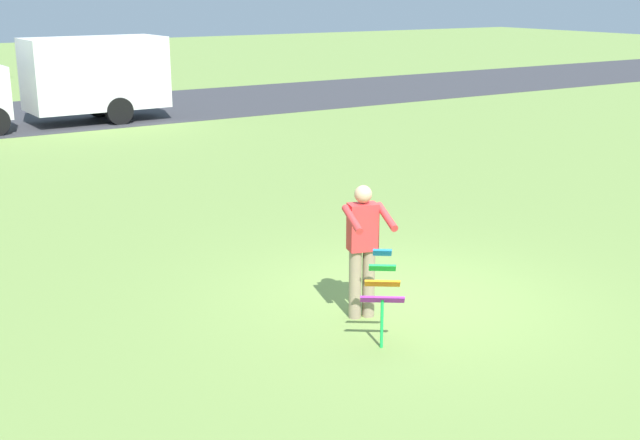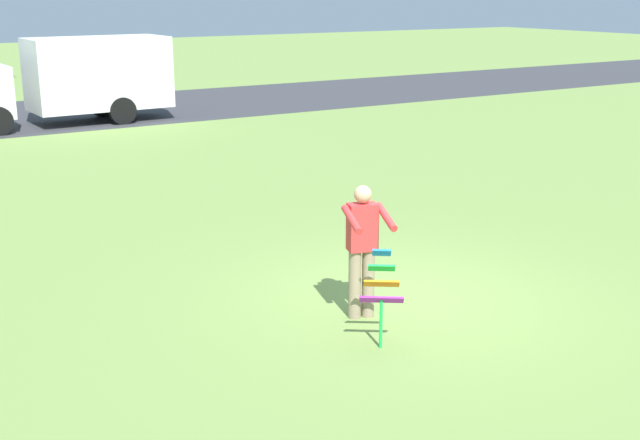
# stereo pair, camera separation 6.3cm
# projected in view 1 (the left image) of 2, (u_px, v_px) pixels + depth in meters

# --- Properties ---
(ground_plane) EXTENTS (120.00, 120.00, 0.00)m
(ground_plane) POSITION_uv_depth(u_px,v_px,m) (405.00, 298.00, 11.12)
(ground_plane) COLOR olive
(road_strip) EXTENTS (120.00, 8.00, 0.01)m
(road_strip) POSITION_uv_depth(u_px,v_px,m) (40.00, 115.00, 27.23)
(road_strip) COLOR #38383D
(road_strip) RESTS_ON ground
(person_kite_flyer) EXTENTS (0.67, 0.75, 1.73)m
(person_kite_flyer) POSITION_uv_depth(u_px,v_px,m) (363.00, 247.00, 10.22)
(person_kite_flyer) COLOR gray
(person_kite_flyer) RESTS_ON ground
(kite_held) EXTENTS (0.66, 0.73, 1.07)m
(kite_held) POSITION_uv_depth(u_px,v_px,m) (382.00, 286.00, 9.56)
(kite_held) COLOR blue
(kite_held) RESTS_ON ground
(parked_truck_white_box) EXTENTS (6.76, 2.26, 2.62)m
(parked_truck_white_box) POSITION_uv_depth(u_px,v_px,m) (69.00, 78.00, 25.11)
(parked_truck_white_box) COLOR silver
(parked_truck_white_box) RESTS_ON ground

